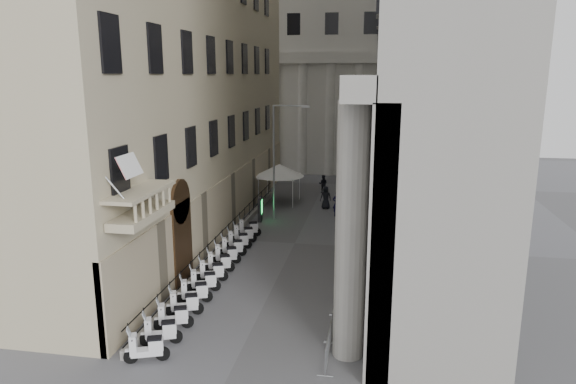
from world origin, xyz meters
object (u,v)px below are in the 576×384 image
scooter_0 (148,362)px  security_tent (279,170)px  pedestrian_a (337,204)px  info_kiosk (260,209)px  pedestrian_b (323,184)px  street_lamp (278,152)px

scooter_0 → security_tent: bearing=-20.8°
security_tent → pedestrian_a: 6.65m
scooter_0 → info_kiosk: bearing=-20.0°
scooter_0 → pedestrian_a: 22.92m
security_tent → pedestrian_a: bearing=-33.7°
pedestrian_b → pedestrian_a: bearing=104.6°
info_kiosk → scooter_0: bearing=-95.9°
security_tent → info_kiosk: (-0.32, -5.89, -1.92)m
info_kiosk → security_tent: bearing=80.7°
security_tent → street_lamp: bearing=-79.5°
scooter_0 → pedestrian_b: 30.41m
street_lamp → pedestrian_b: street_lamp is taller
info_kiosk → pedestrian_a: size_ratio=0.92×
scooter_0 → pedestrian_a: pedestrian_a is taller
security_tent → pedestrian_b: size_ratio=2.47×
pedestrian_a → street_lamp: bearing=26.0°
pedestrian_a → pedestrian_b: 8.20m
security_tent → street_lamp: 5.80m
info_kiosk → pedestrian_a: bearing=16.5°
security_tent → pedestrian_b: (3.37, 4.43, -2.00)m
pedestrian_b → scooter_0: bearing=84.0°
scooter_0 → street_lamp: 21.24m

